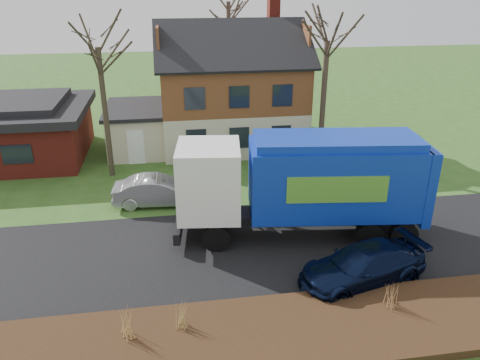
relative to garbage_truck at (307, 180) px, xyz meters
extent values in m
plane|color=#2B511B|center=(-3.42, -0.82, -2.59)|extent=(120.00, 120.00, 0.00)
cube|color=black|center=(-3.42, -0.82, -2.58)|extent=(80.00, 7.00, 0.02)
cube|color=black|center=(-3.42, -6.12, -2.44)|extent=(80.00, 3.50, 0.30)
cube|color=beige|center=(-1.42, 13.18, -1.24)|extent=(9.00, 7.50, 2.70)
cube|color=#542D18|center=(-1.42, 13.18, 1.51)|extent=(9.00, 7.50, 2.80)
cube|color=maroon|center=(1.58, 14.18, 5.87)|extent=(0.70, 0.90, 1.60)
cube|color=beige|center=(-7.62, 12.68, -1.29)|extent=(3.50, 5.50, 2.60)
cube|color=black|center=(-7.62, 12.68, 0.13)|extent=(3.90, 5.90, 0.24)
cube|color=maroon|center=(-15.42, 12.18, -1.19)|extent=(9.00, 7.50, 2.80)
cube|color=black|center=(-15.42, 12.18, 0.46)|extent=(9.80, 8.20, 0.50)
cube|color=black|center=(-15.42, 12.18, 0.91)|extent=(7.00, 6.00, 0.40)
cylinder|color=black|center=(-3.94, -0.70, -2.01)|extent=(1.19, 0.52, 1.15)
cylinder|color=black|center=(-3.66, 1.61, -2.01)|extent=(1.19, 0.52, 1.15)
cylinder|color=black|center=(2.34, -1.45, -2.01)|extent=(1.19, 0.52, 1.15)
cylinder|color=black|center=(2.62, 0.86, -2.01)|extent=(1.19, 0.52, 1.15)
cylinder|color=black|center=(3.77, -1.63, -2.01)|extent=(1.19, 0.52, 1.15)
cylinder|color=black|center=(4.05, 0.69, -2.01)|extent=(1.19, 0.52, 1.15)
cube|color=black|center=(0.05, -0.01, -1.65)|extent=(9.63, 2.46, 0.39)
cube|color=white|center=(-4.08, 0.49, 0.07)|extent=(2.86, 3.06, 3.00)
cube|color=black|center=(-5.29, 0.64, 0.24)|extent=(0.38, 2.43, 1.00)
cube|color=black|center=(-5.40, 0.65, -1.98)|extent=(0.61, 2.79, 0.50)
cube|color=#0D2CA4|center=(1.10, -0.13, 0.07)|extent=(7.27, 3.59, 3.00)
cube|color=#0D2CA4|center=(1.10, -0.13, 1.74)|extent=(6.90, 3.22, 0.33)
cube|color=#0D2CA4|center=(4.68, -0.56, -0.04)|extent=(0.72, 2.86, 3.22)
cube|color=#4C8C2E|center=(0.77, -1.51, 0.18)|extent=(3.97, 0.52, 1.11)
cube|color=#4C8C2E|center=(1.10, 1.29, 0.18)|extent=(3.97, 0.52, 1.11)
imported|color=#999BA1|center=(-6.30, 4.05, -1.87)|extent=(4.47, 1.78, 1.45)
imported|color=black|center=(1.10, -3.74, -1.88)|extent=(5.24, 3.16, 1.42)
cylinder|color=#393022|center=(-8.96, 8.29, 0.97)|extent=(0.30, 0.30, 7.13)
cylinder|color=#3F3126|center=(3.59, 9.01, 0.98)|extent=(0.33, 0.33, 7.14)
cylinder|color=#413027|center=(-0.48, 20.85, 1.80)|extent=(0.33, 0.33, 8.78)
cone|color=tan|center=(-7.17, -5.74, -1.77)|extent=(0.05, 0.05, 1.03)
cone|color=tan|center=(-7.34, -5.74, -1.77)|extent=(0.05, 0.05, 1.03)
cone|color=tan|center=(-7.00, -5.74, -1.77)|extent=(0.05, 0.05, 1.03)
cone|color=tan|center=(-7.17, -5.60, -1.77)|extent=(0.05, 0.05, 1.03)
cone|color=tan|center=(-7.17, -5.88, -1.77)|extent=(0.05, 0.05, 1.03)
cone|color=#A38948|center=(-5.48, -5.53, -1.81)|extent=(0.04, 0.04, 0.96)
cone|color=#A38948|center=(-5.63, -5.53, -1.81)|extent=(0.04, 0.04, 0.96)
cone|color=#A38948|center=(-5.33, -5.53, -1.81)|extent=(0.04, 0.04, 0.96)
cone|color=#A38948|center=(-5.48, -5.41, -1.81)|extent=(0.04, 0.04, 0.96)
cone|color=#A38948|center=(-5.48, -5.65, -1.81)|extent=(0.04, 0.04, 0.96)
cone|color=#9B6F44|center=(1.32, -5.57, -1.82)|extent=(0.04, 0.04, 0.94)
cone|color=#9B6F44|center=(1.15, -5.57, -1.82)|extent=(0.04, 0.04, 0.94)
cone|color=#9B6F44|center=(1.49, -5.57, -1.82)|extent=(0.04, 0.04, 0.94)
cone|color=#9B6F44|center=(1.32, -5.44, -1.82)|extent=(0.04, 0.04, 0.94)
cone|color=#9B6F44|center=(1.32, -5.71, -1.82)|extent=(0.04, 0.04, 0.94)
camera|label=1|loc=(-5.57, -17.31, 7.71)|focal=35.00mm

